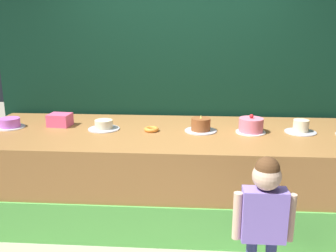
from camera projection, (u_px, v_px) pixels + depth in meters
The scene contains 11 objects.
ground_plane at pixel (172, 248), 3.12m from camera, with size 12.00×12.00×0.00m, color #ADA38E.
stage_platform at pixel (176, 172), 3.64m from camera, with size 3.89×1.34×0.84m.
curtain_backdrop at pixel (180, 52), 4.08m from camera, with size 4.14×0.08×3.09m, color black.
child_figure at pixel (264, 210), 2.37m from camera, with size 0.40×0.18×1.03m.
pink_box at pixel (60, 120), 3.72m from camera, with size 0.21×0.18×0.12m, color #F35685.
donut at pixel (151, 129), 3.54m from camera, with size 0.14×0.14×0.04m, color orange.
cake_far_left at pixel (10, 123), 3.66m from camera, with size 0.28×0.28×0.10m.
cake_left at pixel (104, 125), 3.60m from camera, with size 0.31×0.31×0.09m.
cake_center_left at pixel (201, 125), 3.53m from camera, with size 0.31×0.31×0.16m.
cake_center_right at pixel (251, 126), 3.48m from camera, with size 0.28×0.28×0.18m.
cake_right at pixel (301, 127), 3.49m from camera, with size 0.29×0.29×0.12m.
Camera 1 is at (0.16, -2.74, 1.80)m, focal length 39.36 mm.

